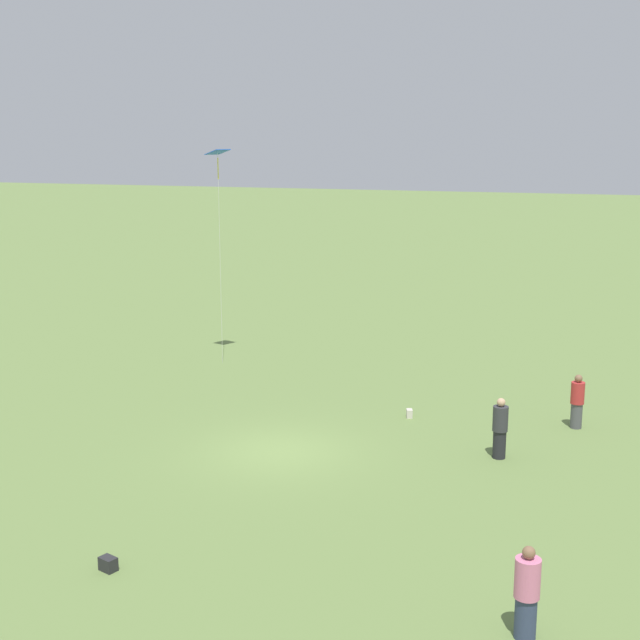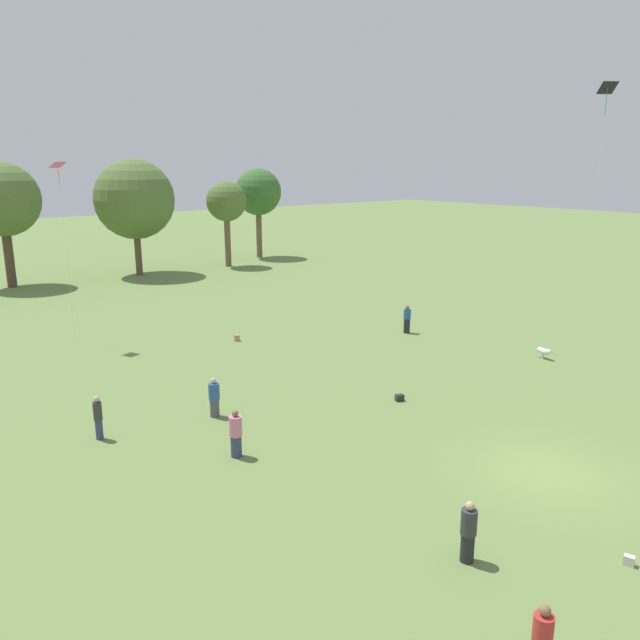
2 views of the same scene
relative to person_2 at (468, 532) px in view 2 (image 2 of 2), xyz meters
name	(u,v)px [view 2 (image 2 of 2)]	position (x,y,z in m)	size (l,w,h in m)	color
ground_plane	(545,472)	(6.08, 1.48, -0.87)	(240.00, 240.00, 0.00)	olive
tree_2	(2,200)	(-0.14, 48.97, 6.52)	(6.19, 6.19, 10.54)	brown
tree_3	(134,199)	(10.88, 47.89, 6.24)	(7.38, 7.38, 10.82)	brown
tree_4	(226,202)	(20.18, 47.09, 5.67)	(4.05, 4.05, 8.68)	brown
tree_5	(258,192)	(26.22, 50.50, 6.37)	(5.14, 5.14, 9.88)	brown
person_2	(468,532)	(0.00, 0.00, 0.00)	(0.61, 0.61, 1.76)	#232328
person_3	(214,398)	(-0.44, 12.91, -0.03)	(0.47, 0.47, 1.71)	#4C4C51
person_5	(236,434)	(-1.64, 9.15, 0.01)	(0.62, 0.62, 1.79)	#333D5B
person_6	(407,319)	(15.60, 17.24, 0.01)	(0.50, 0.50, 1.78)	#232328
person_7	(98,417)	(-5.02, 13.71, 0.03)	(0.46, 0.46, 1.76)	#333D5B
kite_0	(59,175)	(-1.57, 27.60, 8.84)	(0.89, 0.86, 10.44)	#E54C99
kite_1	(606,98)	(26.90, 11.81, 13.38)	(1.27, 1.21, 15.20)	black
dog_0	(545,352)	(17.59, 8.83, -0.46)	(0.45, 0.87, 0.60)	silver
picnic_bag_0	(629,560)	(3.23, -2.79, -0.73)	(0.26, 0.32, 0.27)	beige
picnic_bag_1	(237,338)	(6.28, 22.29, -0.68)	(0.36, 0.36, 0.37)	#A58459
picnic_bag_2	(400,398)	(6.93, 9.33, -0.72)	(0.43, 0.36, 0.30)	#262628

